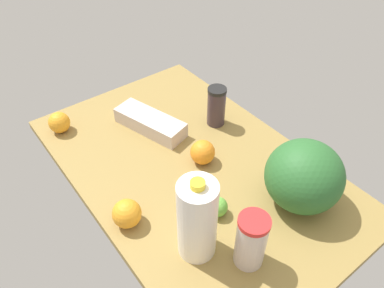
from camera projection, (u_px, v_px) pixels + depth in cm
name	position (u px, v px, depth cm)	size (l,w,h in cm)	color
countertop	(192.00, 168.00, 134.99)	(120.00, 76.00, 3.00)	olive
shaker_bottle	(216.00, 106.00, 146.47)	(7.36, 7.36, 16.39)	#3E2F37
egg_carton	(150.00, 123.00, 147.04)	(29.58, 10.17, 6.17)	beige
tumbler_cup	(251.00, 241.00, 99.90)	(8.65, 8.65, 18.05)	beige
watermelon	(304.00, 176.00, 114.28)	(24.13, 24.13, 22.75)	#2A632D
milk_jug	(197.00, 220.00, 99.72)	(10.91, 10.91, 28.32)	white
orange_beside_bowl	(127.00, 214.00, 112.28)	(8.96, 8.96, 8.96)	orange
orange_far_back	(59.00, 122.00, 145.41)	(8.29, 8.29, 8.29)	orange
orange_loose	(203.00, 152.00, 132.40)	(8.87, 8.87, 8.87)	orange
lime_near_front	(218.00, 207.00, 115.83)	(6.37, 6.37, 6.37)	#62AC3D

